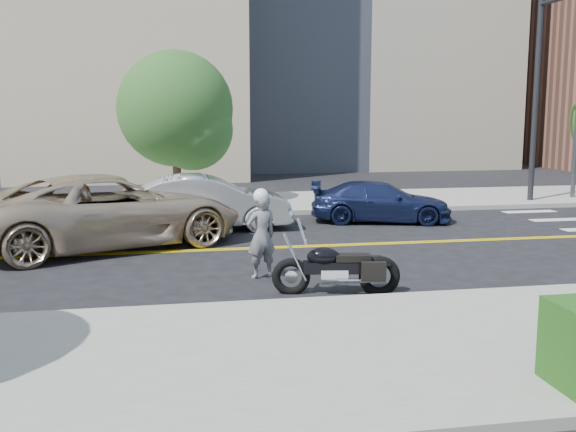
% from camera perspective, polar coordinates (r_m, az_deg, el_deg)
% --- Properties ---
extents(ground_plane, '(120.00, 120.00, 0.00)m').
position_cam_1_polar(ground_plane, '(16.65, -0.12, -2.66)').
color(ground_plane, black).
rests_on(ground_plane, ground).
extents(sidewalk_near, '(60.00, 5.00, 0.15)m').
position_cam_1_polar(sidewalk_near, '(9.60, 8.02, -11.13)').
color(sidewalk_near, '#9E9B91').
rests_on(sidewalk_near, ground_plane).
extents(sidewalk_far, '(60.00, 5.00, 0.15)m').
position_cam_1_polar(sidewalk_far, '(23.95, -3.32, 1.09)').
color(sidewalk_far, '#9E9B91').
rests_on(sidewalk_far, ground_plane).
extents(building_mid, '(18.00, 14.00, 20.00)m').
position_cam_1_polar(building_mid, '(43.94, 4.31, 17.66)').
color(building_mid, '#A39984').
rests_on(building_mid, ground_plane).
extents(traffic_light, '(0.28, 4.50, 7.00)m').
position_cam_1_polar(traffic_light, '(24.78, 21.45, 11.41)').
color(traffic_light, black).
rests_on(traffic_light, sidewalk_far).
extents(motorcyclist, '(0.72, 0.59, 1.82)m').
position_cam_1_polar(motorcyclist, '(13.52, -2.28, -1.49)').
color(motorcyclist, silver).
rests_on(motorcyclist, ground).
extents(motorcycle, '(2.36, 1.04, 1.39)m').
position_cam_1_polar(motorcycle, '(12.41, 4.16, -3.45)').
color(motorcycle, black).
rests_on(motorcycle, ground).
extents(suv, '(7.16, 5.23, 1.81)m').
position_cam_1_polar(suv, '(17.11, -14.82, 0.43)').
color(suv, tan).
rests_on(suv, ground).
extents(parked_car_silver, '(4.74, 1.74, 1.55)m').
position_cam_1_polar(parked_car_silver, '(19.08, -6.93, 1.13)').
color(parked_car_silver, '#B3B6BB').
rests_on(parked_car_silver, ground).
extents(parked_car_blue, '(4.49, 2.65, 1.22)m').
position_cam_1_polar(parked_car_blue, '(20.53, 7.85, 1.20)').
color(parked_car_blue, navy).
rests_on(parked_car_blue, ground).
extents(tree_far_a, '(3.92, 3.92, 5.35)m').
position_cam_1_polar(tree_far_a, '(23.35, -9.52, 8.93)').
color(tree_far_a, '#382619').
rests_on(tree_far_a, ground).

